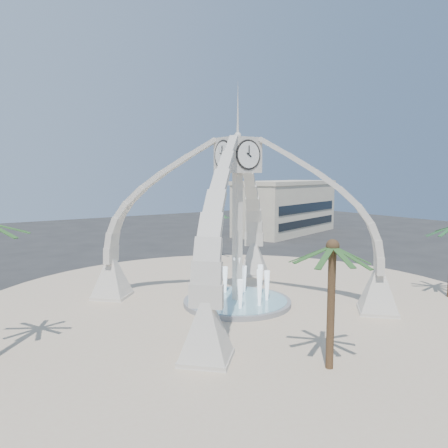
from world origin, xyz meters
TOP-DOWN VIEW (x-y plane):
  - ground at (0.00, 0.00)m, footprint 140.00×140.00m
  - plaza at (0.00, 0.00)m, footprint 40.00×40.00m
  - clock_tower at (-0.00, -0.00)m, footprint 17.94×17.94m
  - fountain at (0.00, 0.00)m, footprint 8.00×8.00m
  - building_ne at (30.00, 28.00)m, footprint 21.87×14.17m
  - palm_north at (8.02, 15.29)m, footprint 3.48×3.48m
  - palm_south at (-2.46, -11.33)m, footprint 4.37×4.37m

SIDE VIEW (x-z plane):
  - ground at x=0.00m, z-range 0.00..0.00m
  - plaza at x=0.00m, z-range 0.00..0.06m
  - fountain at x=0.00m, z-range -1.52..2.10m
  - building_ne at x=30.00m, z-range 0.01..8.61m
  - palm_north at x=8.02m, z-range 2.29..8.32m
  - palm_south at x=-2.46m, z-range 2.64..9.66m
  - clock_tower at x=0.00m, z-range -1.66..14.64m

